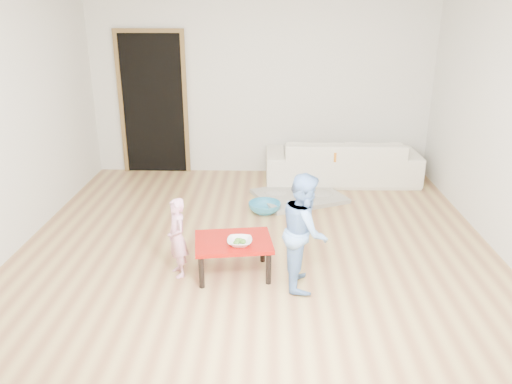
{
  "coord_description": "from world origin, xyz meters",
  "views": [
    {
      "loc": [
        0.13,
        -4.88,
        2.39
      ],
      "look_at": [
        0.0,
        -0.2,
        0.65
      ],
      "focal_mm": 35.0,
      "sensor_mm": 36.0,
      "label": 1
    }
  ],
  "objects_px": {
    "sofa": "(341,160)",
    "child_pink": "(177,238)",
    "red_table": "(234,257)",
    "child_blue": "(305,231)",
    "bowl": "(240,242)",
    "basin": "(265,207)"
  },
  "relations": [
    {
      "from": "basin",
      "to": "child_blue",
      "type": "bearing_deg",
      "value": -77.7
    },
    {
      "from": "sofa",
      "to": "basin",
      "type": "xyz_separation_m",
      "value": [
        -1.1,
        -1.21,
        -0.25
      ]
    },
    {
      "from": "red_table",
      "to": "bowl",
      "type": "xyz_separation_m",
      "value": [
        0.07,
        -0.09,
        0.21
      ]
    },
    {
      "from": "bowl",
      "to": "child_pink",
      "type": "xyz_separation_m",
      "value": [
        -0.59,
        0.07,
        -0.0
      ]
    },
    {
      "from": "red_table",
      "to": "bowl",
      "type": "distance_m",
      "value": 0.24
    },
    {
      "from": "child_pink",
      "to": "basin",
      "type": "relative_size",
      "value": 1.92
    },
    {
      "from": "sofa",
      "to": "red_table",
      "type": "relative_size",
      "value": 3.06
    },
    {
      "from": "sofa",
      "to": "basin",
      "type": "height_order",
      "value": "sofa"
    },
    {
      "from": "red_table",
      "to": "basin",
      "type": "height_order",
      "value": "red_table"
    },
    {
      "from": "sofa",
      "to": "child_pink",
      "type": "distance_m",
      "value": 3.35
    },
    {
      "from": "bowl",
      "to": "child_blue",
      "type": "relative_size",
      "value": 0.21
    },
    {
      "from": "sofa",
      "to": "child_pink",
      "type": "height_order",
      "value": "child_pink"
    },
    {
      "from": "red_table",
      "to": "child_blue",
      "type": "height_order",
      "value": "child_blue"
    },
    {
      "from": "red_table",
      "to": "basin",
      "type": "bearing_deg",
      "value": 79.74
    },
    {
      "from": "sofa",
      "to": "child_pink",
      "type": "bearing_deg",
      "value": 54.61
    },
    {
      "from": "child_pink",
      "to": "child_blue",
      "type": "relative_size",
      "value": 0.72
    },
    {
      "from": "red_table",
      "to": "basin",
      "type": "relative_size",
      "value": 1.78
    },
    {
      "from": "bowl",
      "to": "child_pink",
      "type": "relative_size",
      "value": 0.3
    },
    {
      "from": "red_table",
      "to": "child_blue",
      "type": "distance_m",
      "value": 0.76
    },
    {
      "from": "bowl",
      "to": "basin",
      "type": "relative_size",
      "value": 0.57
    },
    {
      "from": "basin",
      "to": "red_table",
      "type": "bearing_deg",
      "value": -100.26
    },
    {
      "from": "child_pink",
      "to": "child_blue",
      "type": "height_order",
      "value": "child_blue"
    }
  ]
}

